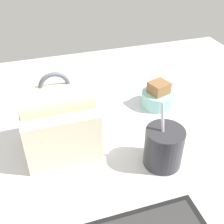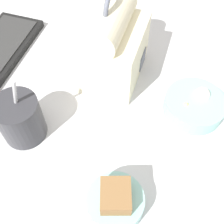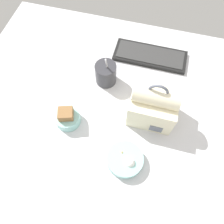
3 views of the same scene
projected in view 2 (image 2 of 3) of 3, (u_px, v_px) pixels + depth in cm
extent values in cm
cube|color=silver|center=(108.00, 116.00, 64.92)|extent=(140.00, 110.00, 2.00)
cube|color=#EFE5C1|center=(111.00, 53.00, 65.87)|extent=(17.68, 14.36, 13.34)
cylinder|color=#EFE5C1|center=(110.00, 22.00, 58.73)|extent=(16.80, 7.34, 7.34)
cube|color=slate|center=(143.00, 59.00, 68.77)|extent=(4.95, 0.30, 4.00)
torus|color=slate|center=(110.00, 8.00, 56.01)|extent=(7.19, 1.00, 7.19)
cylinder|color=#333338|center=(20.00, 119.00, 57.23)|extent=(9.18, 9.18, 10.00)
cylinder|color=#C6892D|center=(14.00, 106.00, 53.36)|extent=(8.08, 8.08, 0.60)
cylinder|color=silver|center=(16.00, 99.00, 52.52)|extent=(0.70, 3.46, 11.33)
cylinder|color=#93D1CC|center=(115.00, 203.00, 50.18)|extent=(10.22, 10.22, 4.67)
cube|color=olive|center=(116.00, 199.00, 48.07)|extent=(6.92, 6.60, 6.54)
cylinder|color=#93D1CC|center=(194.00, 106.00, 62.99)|extent=(13.51, 13.51, 3.82)
ellipsoid|color=white|center=(202.00, 95.00, 62.61)|extent=(3.68, 3.68, 4.32)
cone|color=#F4DB84|center=(186.00, 107.00, 61.54)|extent=(6.11, 6.11, 3.24)
sphere|color=#4C5623|center=(213.00, 108.00, 62.33)|extent=(1.62, 1.62, 1.62)
sphere|color=#4C5623|center=(210.00, 105.00, 62.77)|extent=(1.62, 1.62, 1.62)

